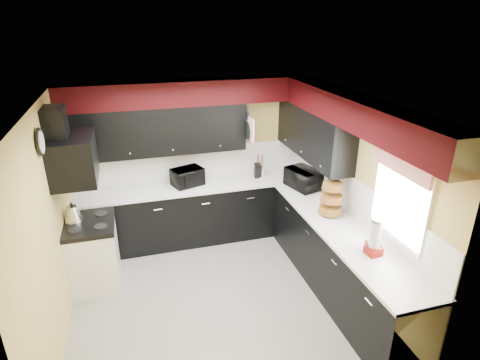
{
  "coord_description": "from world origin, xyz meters",
  "views": [
    {
      "loc": [
        -0.9,
        -4.09,
        3.37
      ],
      "look_at": [
        0.52,
        0.8,
        1.24
      ],
      "focal_mm": 30.0,
      "sensor_mm": 36.0,
      "label": 1
    }
  ],
  "objects_px": {
    "microwave": "(303,179)",
    "utensil_crock": "(260,173)",
    "knife_block": "(258,171)",
    "kettle": "(73,213)",
    "toaster_oven": "(188,177)"
  },
  "relations": [
    {
      "from": "toaster_oven",
      "to": "knife_block",
      "type": "relative_size",
      "value": 1.95
    },
    {
      "from": "knife_block",
      "to": "kettle",
      "type": "height_order",
      "value": "knife_block"
    },
    {
      "from": "utensil_crock",
      "to": "knife_block",
      "type": "relative_size",
      "value": 0.67
    },
    {
      "from": "toaster_oven",
      "to": "kettle",
      "type": "height_order",
      "value": "toaster_oven"
    },
    {
      "from": "toaster_oven",
      "to": "utensil_crock",
      "type": "height_order",
      "value": "toaster_oven"
    },
    {
      "from": "knife_block",
      "to": "utensil_crock",
      "type": "bearing_deg",
      "value": 29.97
    },
    {
      "from": "microwave",
      "to": "utensil_crock",
      "type": "xyz_separation_m",
      "value": [
        -0.49,
        0.57,
        -0.07
      ]
    },
    {
      "from": "toaster_oven",
      "to": "microwave",
      "type": "distance_m",
      "value": 1.74
    },
    {
      "from": "knife_block",
      "to": "kettle",
      "type": "xyz_separation_m",
      "value": [
        -2.69,
        -0.66,
        -0.04
      ]
    },
    {
      "from": "utensil_crock",
      "to": "knife_block",
      "type": "height_order",
      "value": "knife_block"
    },
    {
      "from": "microwave",
      "to": "knife_block",
      "type": "bearing_deg",
      "value": 28.15
    },
    {
      "from": "toaster_oven",
      "to": "knife_block",
      "type": "distance_m",
      "value": 1.11
    },
    {
      "from": "toaster_oven",
      "to": "kettle",
      "type": "relative_size",
      "value": 2.02
    },
    {
      "from": "knife_block",
      "to": "kettle",
      "type": "bearing_deg",
      "value": -155.21
    },
    {
      "from": "microwave",
      "to": "utensil_crock",
      "type": "bearing_deg",
      "value": 25.07
    }
  ]
}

